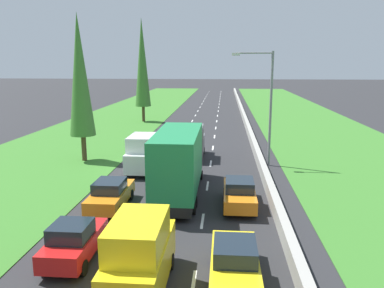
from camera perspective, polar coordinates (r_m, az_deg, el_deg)
ground_plane at (r=58.71m, az=1.98°, el=3.78°), size 300.00×300.00×0.00m
grass_verge_left at (r=60.64m, az=-10.07°, el=3.88°), size 14.00×140.00×0.04m
grass_verge_right at (r=59.78m, az=15.88°, el=3.50°), size 14.00×140.00×0.04m
median_barrier at (r=58.66m, az=7.57°, el=4.10°), size 0.44×120.00×0.85m
lane_markings at (r=58.71m, az=1.98°, el=3.79°), size 3.64×116.00×0.01m
red_hatchback_left_lane at (r=17.34m, az=-16.85°, el=-13.46°), size 1.74×3.90×1.72m
orange_sedan_left_lane at (r=22.71m, az=-11.80°, el=-7.18°), size 1.82×4.50×1.64m
white_van_left_lane at (r=29.72m, az=-7.18°, el=-1.36°), size 1.96×4.90×2.82m
yellow_sedan_right_lane at (r=15.24m, az=6.24°, el=-16.79°), size 1.82×4.50×1.64m
yellow_van_centre_lane at (r=14.51m, az=-7.63°, el=-15.75°), size 1.96×4.90×2.82m
green_box_truck_centre_lane at (r=23.93m, az=-1.83°, el=-2.53°), size 2.46×9.40×4.18m
grey_van_centre_lane at (r=33.76m, az=0.06°, el=0.30°), size 1.96×4.90×2.82m
orange_sedan_right_lane at (r=22.58m, az=6.92°, el=-7.13°), size 1.82×4.50×1.64m
poplar_tree_second at (r=33.29m, az=-16.06°, el=9.57°), size 2.10×2.10×12.08m
poplar_tree_third at (r=55.08m, az=-7.29°, el=11.68°), size 2.15×2.15×14.18m
street_light_mast at (r=31.17m, az=10.82°, el=6.27°), size 3.20×0.28×9.00m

